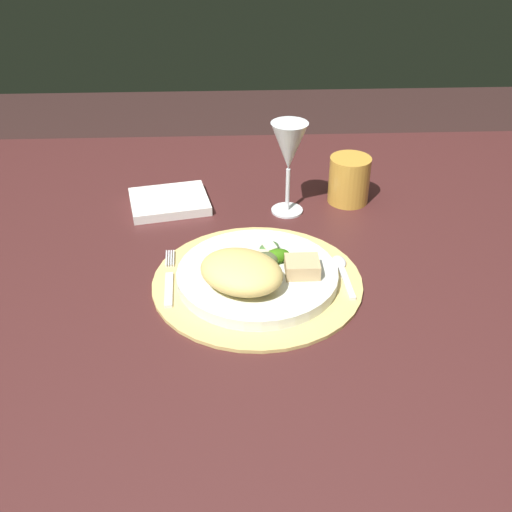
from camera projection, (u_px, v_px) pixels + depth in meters
The scene contains 12 objects.
ground_plane at pixel (259, 511), 1.47m from camera, with size 6.00×6.00×0.00m, color #321E1C.
dining_table at pixel (260, 312), 1.15m from camera, with size 1.39×1.07×0.71m.
placemat at pixel (257, 282), 1.01m from camera, with size 0.34×0.34×0.01m, color tan.
dinner_plate at pixel (257, 276), 1.00m from camera, with size 0.26×0.26×0.02m, color silver.
pasta_serving at pixel (241, 272), 0.96m from camera, with size 0.13×0.11×0.05m, color #E4C36C.
salad_greens at pixel (268, 256), 1.02m from camera, with size 0.08×0.10×0.02m.
bread_piece at pixel (302, 267), 0.99m from camera, with size 0.05×0.05×0.02m, color tan.
fork at pixel (169, 280), 1.01m from camera, with size 0.02×0.16×0.00m.
spoon at pixel (342, 269), 1.03m from camera, with size 0.02×0.12×0.01m.
napkin at pixel (169, 202), 1.23m from camera, with size 0.15×0.12×0.02m, color white.
wine_glass at pixel (289, 149), 1.14m from camera, with size 0.07×0.07×0.18m.
amber_tumbler at pixel (349, 180), 1.22m from camera, with size 0.08×0.08×0.09m, color gold.
Camera 1 is at (-0.05, -0.91, 1.30)m, focal length 44.38 mm.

